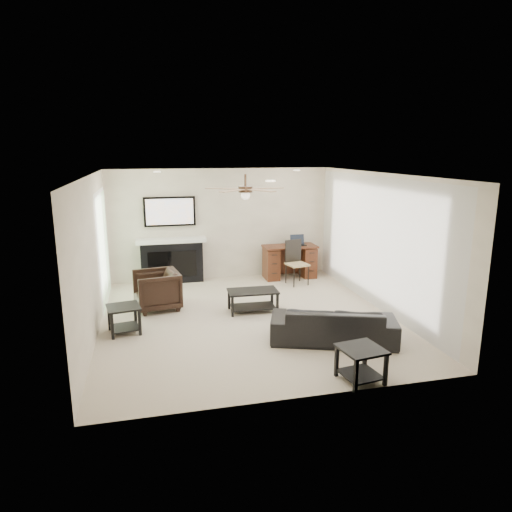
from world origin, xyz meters
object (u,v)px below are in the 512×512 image
at_px(armchair, 157,290).
at_px(fireplace_unit, 171,240).
at_px(coffee_table, 253,301).
at_px(sofa, 333,324).
at_px(desk, 290,262).

bearing_deg(armchair, fireplace_unit, 158.40).
height_order(armchair, fireplace_unit, fireplace_unit).
xyz_separation_m(coffee_table, fireplace_unit, (-1.32, 2.26, 0.75)).
distance_m(sofa, fireplace_unit, 4.51).
height_order(armchair, coffee_table, armchair).
distance_m(armchair, fireplace_unit, 1.85).
bearing_deg(sofa, coffee_table, -41.27).
bearing_deg(armchair, coffee_table, 63.03).
relative_size(coffee_table, desk, 0.74).
distance_m(coffee_table, fireplace_unit, 2.73).
bearing_deg(desk, fireplace_unit, 174.89).
distance_m(coffee_table, desk, 2.44).
xyz_separation_m(sofa, fireplace_unit, (-2.22, 3.86, 0.68)).
bearing_deg(fireplace_unit, sofa, -60.14).
bearing_deg(armchair, desk, 106.83).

